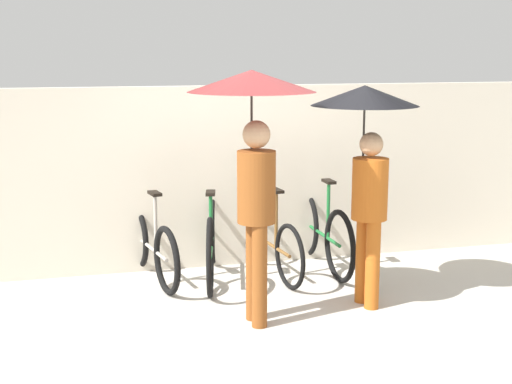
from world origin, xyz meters
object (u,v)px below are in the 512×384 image
(parked_bicycle_1, at_px, (212,240))
(parked_bicycle_3, at_px, (321,232))
(pedestrian_center, at_px, (366,136))
(parked_bicycle_2, at_px, (269,241))
(parked_bicycle_0, at_px, (151,246))
(pedestrian_leading, at_px, (253,123))

(parked_bicycle_1, relative_size, parked_bicycle_3, 1.05)
(parked_bicycle_1, xyz_separation_m, pedestrian_center, (1.20, -1.04, 1.15))
(parked_bicycle_2, relative_size, parked_bicycle_3, 0.95)
(parked_bicycle_0, relative_size, pedestrian_center, 0.81)
(parked_bicycle_1, bearing_deg, parked_bicycle_0, 93.22)
(pedestrian_leading, xyz_separation_m, pedestrian_center, (1.08, 0.16, -0.15))
(parked_bicycle_1, relative_size, pedestrian_center, 0.92)
(parked_bicycle_0, distance_m, parked_bicycle_1, 0.62)
(parked_bicycle_3, bearing_deg, pedestrian_center, 178.89)
(parked_bicycle_2, relative_size, pedestrian_center, 0.83)
(parked_bicycle_3, height_order, pedestrian_center, pedestrian_center)
(parked_bicycle_1, bearing_deg, pedestrian_center, -118.08)
(parked_bicycle_2, distance_m, pedestrian_center, 1.70)
(parked_bicycle_2, xyz_separation_m, pedestrian_leading, (-0.47, -1.20, 1.35))
(parked_bicycle_0, height_order, parked_bicycle_2, parked_bicycle_2)
(parked_bicycle_0, relative_size, parked_bicycle_2, 0.97)
(parked_bicycle_2, bearing_deg, parked_bicycle_0, 77.47)
(parked_bicycle_0, height_order, pedestrian_leading, pedestrian_leading)
(pedestrian_leading, distance_m, pedestrian_center, 1.10)
(parked_bicycle_0, distance_m, pedestrian_leading, 2.02)
(pedestrian_leading, relative_size, pedestrian_center, 1.07)
(parked_bicycle_0, distance_m, parked_bicycle_2, 1.21)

